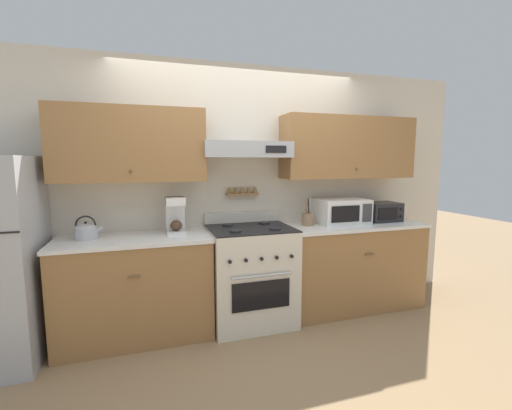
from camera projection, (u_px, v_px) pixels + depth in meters
name	position (u px, v px, depth m)	size (l,w,h in m)	color
ground_plane	(260.00, 335.00, 3.13)	(16.00, 16.00, 0.00)	#937551
wall_back	(246.00, 175.00, 3.51)	(5.20, 0.46, 2.55)	beige
counter_left	(136.00, 287.00, 3.06)	(1.32, 0.64, 0.92)	olive
counter_right	(351.00, 265.00, 3.72)	(1.50, 0.64, 0.92)	olive
stove_range	(251.00, 275.00, 3.35)	(0.79, 0.69, 1.06)	beige
tea_kettle	(86.00, 231.00, 2.92)	(0.24, 0.19, 0.20)	#B7B7BC
coffee_maker	(175.00, 215.00, 3.16)	(0.17, 0.22, 0.34)	white
microwave	(341.00, 211.00, 3.67)	(0.54, 0.39, 0.26)	white
utensil_crock	(308.00, 219.00, 3.55)	(0.12, 0.12, 0.28)	#8E7051
toaster_oven	(382.00, 212.00, 3.81)	(0.37, 0.30, 0.21)	#232326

